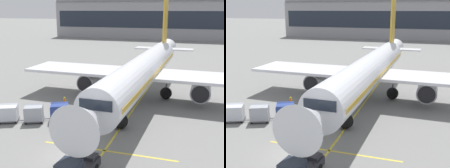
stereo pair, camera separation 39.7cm
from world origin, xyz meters
The scene contains 16 objects.
ground_plane centered at (0.00, 0.00, 0.00)m, with size 600.00×600.00×0.00m, color slate.
parked_airplane centered at (3.06, 17.48, 3.95)m, with size 33.00×43.15×14.72m.
belt_loader centered at (-1.86, 10.27, 0.89)m, with size 5.22×3.52×3.17m.
baggage_cart_lead centered at (-4.23, 7.17, 1.00)m, with size 2.80×2.28×1.91m.
baggage_cart_second centered at (-6.62, 5.87, 1.00)m, with size 2.80×2.28×1.91m.
baggage_cart_third centered at (-9.28, 5.10, 1.00)m, with size 2.80×2.28×1.91m.
ground_crew_by_loader centered at (-2.96, 7.07, 1.00)m, with size 0.43×0.45×1.74m.
ground_crew_by_carts centered at (-2.55, 9.80, 1.00)m, with size 0.32×0.56×1.74m.
ground_crew_marshaller centered at (-1.21, 9.91, 1.00)m, with size 0.57×0.29×1.74m.
ground_crew_wingwalker centered at (-4.94, 9.92, 1.00)m, with size 0.34×0.55×1.74m.
safety_cone_engine_keepout centered at (-2.72, 13.64, 0.29)m, with size 0.53×0.53×0.60m.
safety_cone_wingtip centered at (-2.59, 15.79, 0.35)m, with size 0.64×0.64×0.73m.
safety_cone_nose_mark centered at (-2.31, 17.83, 0.34)m, with size 0.61×0.61×0.69m.
apron_guidance_line_lead_in centered at (2.76, 16.73, 0.00)m, with size 0.20×110.00×0.01m.
apron_guidance_line_stop_bar centered at (3.04, 1.83, 0.00)m, with size 12.00×0.20×0.01m.
terminal_building centered at (4.92, 105.75, 7.63)m, with size 110.89×21.78×15.36m.
Camera 2 is at (10.41, -19.43, 11.88)m, focal length 46.18 mm.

